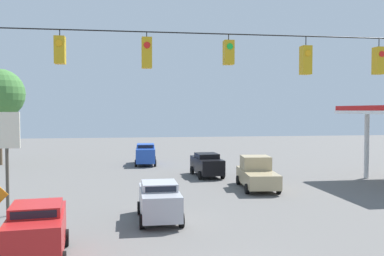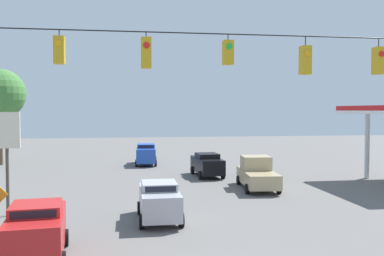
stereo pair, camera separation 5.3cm
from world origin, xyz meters
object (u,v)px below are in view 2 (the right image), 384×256
overhead_signal_span (229,103)px  pickup_truck_tan_oncoming_far (257,174)px  traffic_cone_third (50,203)px  sedan_silver_withflow_mid (159,200)px  sedan_black_oncoming_deep (207,164)px  tree_horizon_left (0,94)px  sedan_blue_withflow_deep (146,154)px  traffic_cone_second (37,217)px  sedan_red_parked_shoulder (37,230)px  traffic_cone_nearest (20,238)px

overhead_signal_span → pickup_truck_tan_oncoming_far: bearing=-111.0°
overhead_signal_span → traffic_cone_third: (7.42, -9.67, -5.15)m
overhead_signal_span → sedan_silver_withflow_mid: (1.85, -6.32, -4.50)m
sedan_black_oncoming_deep → tree_horizon_left: (18.12, -9.81, 5.79)m
sedan_silver_withflow_mid → tree_horizon_left: tree_horizon_left is taller
pickup_truck_tan_oncoming_far → tree_horizon_left: size_ratio=0.58×
sedan_blue_withflow_deep → traffic_cone_second: 21.58m
sedan_black_oncoming_deep → tree_horizon_left: 21.40m
sedan_red_parked_shoulder → traffic_cone_second: 4.96m
sedan_black_oncoming_deep → sedan_red_parked_shoulder: bearing=62.0°
sedan_red_parked_shoulder → pickup_truck_tan_oncoming_far: bearing=-134.4°
overhead_signal_span → tree_horizon_left: 32.81m
overhead_signal_span → sedan_silver_withflow_mid: size_ratio=4.48×
sedan_black_oncoming_deep → pickup_truck_tan_oncoming_far: bearing=112.4°
overhead_signal_span → traffic_cone_third: size_ratio=30.16×
sedan_blue_withflow_deep → pickup_truck_tan_oncoming_far: 15.25m
sedan_blue_withflow_deep → traffic_cone_third: sedan_blue_withflow_deep is taller
sedan_silver_withflow_mid → traffic_cone_third: sedan_silver_withflow_mid is taller
sedan_silver_withflow_mid → sedan_black_oncoming_deep: bearing=-110.1°
pickup_truck_tan_oncoming_far → tree_horizon_left: bearing=-37.1°
pickup_truck_tan_oncoming_far → tree_horizon_left: (20.45, -15.46, 5.76)m
sedan_silver_withflow_mid → traffic_cone_second: 5.61m
sedan_silver_withflow_mid → sedan_red_parked_shoulder: (4.62, 4.67, 0.07)m
traffic_cone_nearest → traffic_cone_second: (-0.02, -3.11, 0.00)m
sedan_silver_withflow_mid → pickup_truck_tan_oncoming_far: size_ratio=0.79×
tree_horizon_left → traffic_cone_third: bearing=112.0°
overhead_signal_span → traffic_cone_second: size_ratio=30.16×
pickup_truck_tan_oncoming_far → sedan_red_parked_shoulder: size_ratio=1.24×
pickup_truck_tan_oncoming_far → sedan_blue_withflow_deep: bearing=-63.6°
overhead_signal_span → sedan_blue_withflow_deep: (1.58, -27.23, -4.42)m
overhead_signal_span → sedan_blue_withflow_deep: bearing=-86.7°
sedan_blue_withflow_deep → traffic_cone_third: size_ratio=7.56×
traffic_cone_second → traffic_cone_third: size_ratio=1.00×
sedan_blue_withflow_deep → traffic_cone_third: 18.53m
traffic_cone_nearest → sedan_blue_withflow_deep: bearing=-103.8°
sedan_red_parked_shoulder → traffic_cone_nearest: (0.97, -1.71, -0.72)m
traffic_cone_nearest → traffic_cone_third: bearing=-90.2°
tree_horizon_left → pickup_truck_tan_oncoming_far: bearing=142.9°
sedan_silver_withflow_mid → sedan_black_oncoming_deep: size_ratio=0.93×
tree_horizon_left → traffic_cone_nearest: bearing=106.9°
sedan_blue_withflow_deep → sedan_black_oncoming_deep: bearing=119.0°
sedan_black_oncoming_deep → traffic_cone_nearest: sedan_black_oncoming_deep is taller
sedan_red_parked_shoulder → tree_horizon_left: (8.78, -27.37, 5.71)m
sedan_red_parked_shoulder → traffic_cone_second: bearing=-78.9°
traffic_cone_nearest → traffic_cone_third: (-0.02, -6.30, 0.00)m
sedan_black_oncoming_deep → sedan_blue_withflow_deep: bearing=-61.0°
pickup_truck_tan_oncoming_far → traffic_cone_nearest: size_ratio=8.56×
overhead_signal_span → pickup_truck_tan_oncoming_far: (-5.20, -13.57, -4.48)m
traffic_cone_nearest → traffic_cone_second: same height
sedan_silver_withflow_mid → sedan_black_oncoming_deep: (-4.72, -12.89, -0.00)m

